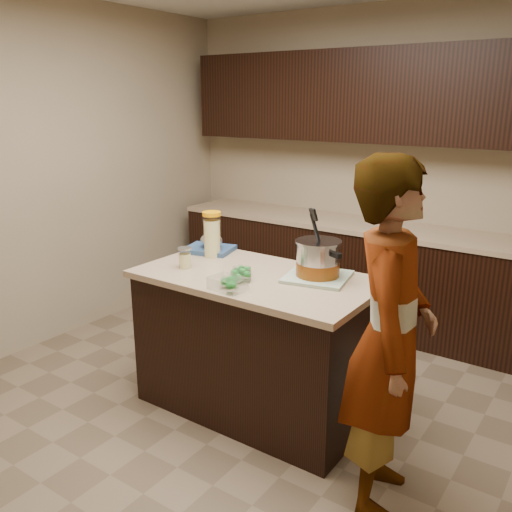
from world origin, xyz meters
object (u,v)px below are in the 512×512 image
at_px(stock_pot, 318,261).
at_px(lemonade_pitcher, 212,236).
at_px(island, 256,342).
at_px(person, 389,340).

distance_m(stock_pot, lemonade_pitcher, 0.81).
relative_size(island, stock_pot, 3.79).
xyz_separation_m(stock_pot, person, (0.64, -0.48, -0.15)).
bearing_deg(stock_pot, person, -14.62).
height_order(island, person, person).
distance_m(island, lemonade_pitcher, 0.77).
relative_size(island, person, 0.85).
xyz_separation_m(island, stock_pot, (0.34, 0.16, 0.56)).
height_order(lemonade_pitcher, person, person).
distance_m(stock_pot, person, 0.82).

